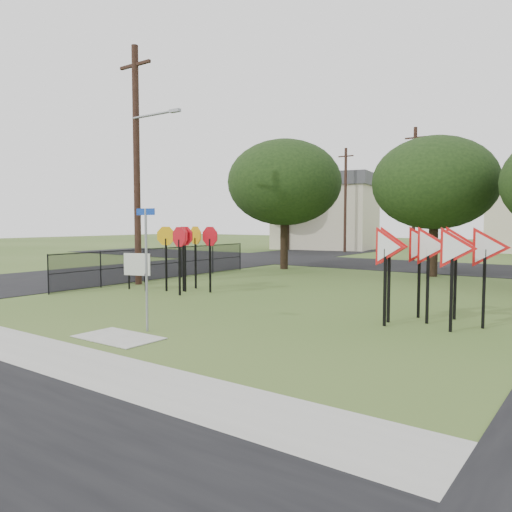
% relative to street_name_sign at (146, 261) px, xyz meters
% --- Properties ---
extents(ground, '(140.00, 140.00, 0.00)m').
position_rel_street_name_sign_xyz_m(ground, '(0.00, 1.52, -1.72)').
color(ground, '#3C5921').
extents(sidewalk, '(30.00, 1.60, 0.02)m').
position_rel_street_name_sign_xyz_m(sidewalk, '(0.00, -2.68, -1.71)').
color(sidewalk, '#A09F97').
rests_on(sidewalk, ground).
extents(street_left, '(8.00, 50.00, 0.02)m').
position_rel_street_name_sign_xyz_m(street_left, '(-12.00, 11.52, -1.71)').
color(street_left, black).
rests_on(street_left, ground).
extents(street_far, '(60.00, 8.00, 0.02)m').
position_rel_street_name_sign_xyz_m(street_far, '(0.00, 21.52, -1.71)').
color(street_far, black).
rests_on(street_far, ground).
extents(curb_pad, '(2.00, 1.20, 0.02)m').
position_rel_street_name_sign_xyz_m(curb_pad, '(0.00, -0.88, -1.71)').
color(curb_pad, '#A09F97').
rests_on(curb_pad, ground).
extents(street_name_sign, '(0.62, 0.06, 3.01)m').
position_rel_street_name_sign_xyz_m(street_name_sign, '(0.00, 0.00, 0.00)').
color(street_name_sign, '#909398').
rests_on(street_name_sign, ground).
extents(stop_sign_cluster, '(2.38, 1.90, 2.52)m').
position_rel_street_name_sign_xyz_m(stop_sign_cluster, '(-4.05, 5.60, 0.14)').
color(stop_sign_cluster, black).
rests_on(stop_sign_cluster, ground).
extents(yield_sign_cluster, '(3.35, 2.19, 2.63)m').
position_rel_street_name_sign_xyz_m(yield_sign_cluster, '(5.34, 4.94, 0.20)').
color(yield_sign_cluster, black).
rests_on(yield_sign_cluster, ground).
extents(info_board, '(1.12, 0.39, 1.45)m').
position_rel_street_name_sign_xyz_m(info_board, '(-5.92, 4.77, -0.76)').
color(info_board, black).
rests_on(info_board, ground).
extents(utility_pole_main, '(3.55, 0.33, 10.00)m').
position_rel_street_name_sign_xyz_m(utility_pole_main, '(-7.23, 6.01, 3.49)').
color(utility_pole_main, '#38221A').
rests_on(utility_pole_main, ground).
extents(far_pole_a, '(1.40, 0.24, 9.00)m').
position_rel_street_name_sign_xyz_m(far_pole_a, '(-2.00, 25.52, 2.88)').
color(far_pole_a, '#38221A').
rests_on(far_pole_a, ground).
extents(far_pole_c, '(1.40, 0.24, 9.00)m').
position_rel_street_name_sign_xyz_m(far_pole_c, '(-10.00, 31.52, 2.88)').
color(far_pole_c, '#38221A').
rests_on(far_pole_c, ground).
extents(fence_run, '(0.05, 11.55, 1.50)m').
position_rel_street_name_sign_xyz_m(fence_run, '(-7.60, 7.77, -0.94)').
color(fence_run, black).
rests_on(fence_run, ground).
extents(house_left, '(10.58, 8.88, 7.20)m').
position_rel_street_name_sign_xyz_m(house_left, '(-14.00, 35.52, 1.93)').
color(house_left, beige).
rests_on(house_left, ground).
extents(tree_near_left, '(6.40, 6.40, 7.27)m').
position_rel_street_name_sign_xyz_m(tree_near_left, '(-6.00, 15.52, 3.13)').
color(tree_near_left, black).
rests_on(tree_near_left, ground).
extents(tree_near_mid, '(6.00, 6.00, 6.80)m').
position_rel_street_name_sign_xyz_m(tree_near_mid, '(2.00, 16.52, 2.82)').
color(tree_near_mid, black).
rests_on(tree_near_mid, ground).
extents(tree_far_left, '(6.80, 6.80, 7.73)m').
position_rel_street_name_sign_xyz_m(tree_far_left, '(-16.00, 31.52, 3.45)').
color(tree_far_left, black).
rests_on(tree_far_left, ground).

